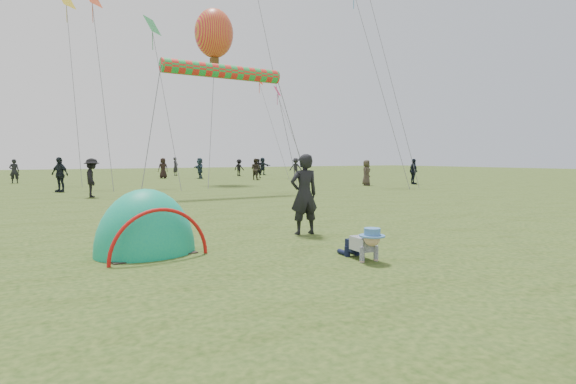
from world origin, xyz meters
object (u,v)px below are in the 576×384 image
balloon_kite (214,36)px  standing_adult (304,194)px  popup_tent (146,253)px  crawling_toddler (364,243)px

balloon_kite → standing_adult: bearing=-106.8°
popup_tent → balloon_kite: 24.78m
crawling_toddler → popup_tent: popup_tent is taller
crawling_toddler → standing_adult: standing_adult is taller
crawling_toddler → balloon_kite: bearing=79.3°
popup_tent → balloon_kite: (9.74, 20.55, 9.84)m
crawling_toddler → balloon_kite: 25.83m
popup_tent → standing_adult: size_ratio=1.30×
crawling_toddler → balloon_kite: balloon_kite is taller
popup_tent → standing_adult: (3.59, 0.20, 0.91)m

